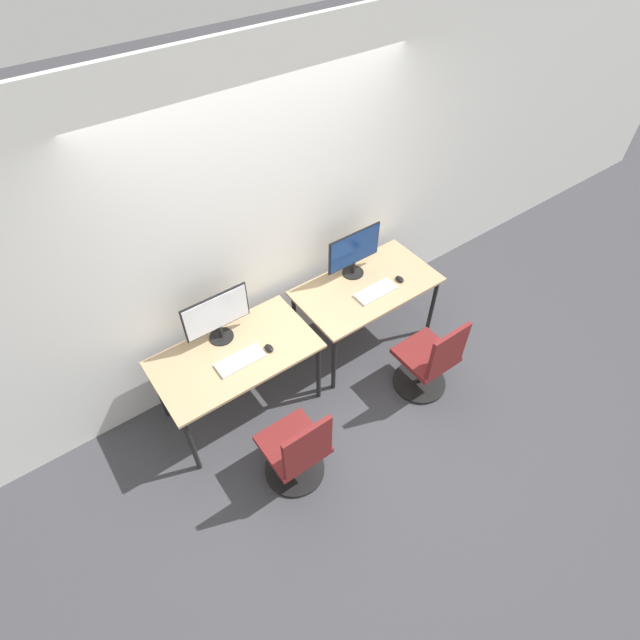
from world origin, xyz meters
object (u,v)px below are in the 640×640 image
(monitor_left, at_px, (217,316))
(monitor_right, at_px, (354,251))
(office_chair_left, at_px, (297,453))
(keyboard_right, at_px, (376,292))
(mouse_right, at_px, (400,279))
(office_chair_right, at_px, (429,363))
(mouse_left, at_px, (269,348))
(keyboard_left, at_px, (240,360))

(monitor_left, height_order, monitor_right, same)
(office_chair_left, relative_size, keyboard_right, 2.27)
(monitor_right, height_order, mouse_right, monitor_right)
(mouse_right, height_order, office_chair_right, office_chair_right)
(monitor_left, distance_m, office_chair_left, 1.21)
(mouse_right, xyz_separation_m, office_chair_right, (-0.20, -0.67, -0.38))
(monitor_right, bearing_deg, office_chair_left, -142.13)
(monitor_right, bearing_deg, monitor_left, 179.63)
(mouse_left, height_order, office_chair_left, office_chair_left)
(keyboard_left, distance_m, office_chair_left, 0.83)
(keyboard_left, distance_m, mouse_left, 0.25)
(keyboard_right, relative_size, office_chair_right, 0.44)
(keyboard_left, bearing_deg, office_chair_right, -26.02)
(monitor_left, distance_m, mouse_left, 0.48)
(monitor_left, relative_size, mouse_right, 6.12)
(office_chair_left, height_order, monitor_right, monitor_right)
(monitor_right, relative_size, keyboard_right, 1.43)
(mouse_left, bearing_deg, monitor_left, 125.80)
(office_chair_left, relative_size, mouse_right, 9.73)
(keyboard_right, bearing_deg, mouse_left, -179.72)
(mouse_right, relative_size, office_chair_right, 0.10)
(mouse_left, height_order, keyboard_right, mouse_left)
(mouse_left, relative_size, office_chair_left, 0.10)
(monitor_left, xyz_separation_m, office_chair_right, (1.43, -1.00, -0.62))
(monitor_left, xyz_separation_m, mouse_right, (1.63, -0.34, -0.23))
(keyboard_left, xyz_separation_m, office_chair_right, (1.43, -0.70, -0.38))
(monitor_left, bearing_deg, keyboard_left, -90.00)
(keyboard_right, bearing_deg, mouse_right, -1.06)
(mouse_left, bearing_deg, office_chair_right, -29.39)
(monitor_left, relative_size, office_chair_left, 0.63)
(monitor_right, distance_m, office_chair_right, 1.17)
(mouse_right, distance_m, office_chair_right, 0.79)
(mouse_left, distance_m, office_chair_left, 0.83)
(keyboard_left, height_order, mouse_left, mouse_left)
(monitor_right, xyz_separation_m, office_chair_right, (0.08, -1.00, -0.62))
(keyboard_right, height_order, mouse_right, mouse_right)
(office_chair_left, xyz_separation_m, keyboard_right, (1.33, 0.71, 0.38))
(monitor_right, relative_size, office_chair_right, 0.63)
(monitor_left, distance_m, mouse_right, 1.68)
(office_chair_right, bearing_deg, keyboard_right, 96.49)
(mouse_left, height_order, monitor_right, monitor_right)
(mouse_left, xyz_separation_m, office_chair_left, (-0.23, -0.71, -0.38))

